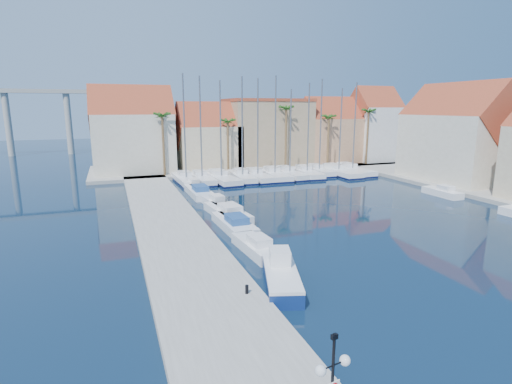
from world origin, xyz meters
TOP-DOWN VIEW (x-y plane):
  - ground at (0.00, 0.00)m, footprint 260.00×260.00m
  - quay_west at (-9.00, 13.50)m, footprint 6.00×77.00m
  - shore_north at (10.00, 48.00)m, footprint 54.00×16.00m
  - shore_east at (32.00, 15.00)m, footprint 12.00×60.00m
  - lamp_post at (-7.79, -9.87)m, footprint 1.25×0.51m
  - bollard at (-6.94, 0.53)m, footprint 0.19×0.19m
  - fishing_boat at (-4.35, 1.72)m, footprint 3.53×6.02m
  - motorboat_west_0 at (-3.81, 7.52)m, footprint 2.20×5.71m
  - motorboat_west_1 at (-3.64, 13.66)m, footprint 2.44×6.95m
  - motorboat_west_2 at (-3.10, 17.68)m, footprint 3.12×7.62m
  - motorboat_west_3 at (-3.17, 22.10)m, footprint 2.17×5.28m
  - motorboat_west_4 at (-3.68, 28.18)m, footprint 2.39×7.18m
  - motorboat_west_5 at (-3.48, 32.74)m, footprint 1.90×5.12m
  - motorboat_east_1 at (24.00, 17.83)m, footprint 1.66×5.16m
  - sailboat_0 at (-3.82, 36.60)m, footprint 2.77×9.36m
  - sailboat_1 at (-1.56, 36.64)m, footprint 2.54×8.88m
  - sailboat_2 at (1.11, 36.33)m, footprint 3.78×11.02m
  - sailboat_3 at (4.38, 36.28)m, footprint 2.95×9.27m
  - sailboat_4 at (6.62, 36.09)m, footprint 2.83×9.43m
  - sailboat_5 at (9.52, 36.38)m, footprint 3.14×10.11m
  - sailboat_6 at (11.93, 36.39)m, footprint 3.15×9.64m
  - sailboat_7 at (14.84, 36.17)m, footprint 2.96×9.37m
  - sailboat_8 at (17.44, 37.04)m, footprint 2.25×8.10m
  - sailboat_9 at (20.14, 35.85)m, footprint 3.19×11.01m
  - sailboat_10 at (22.94, 36.21)m, footprint 3.00×10.65m
  - building_0 at (-10.00, 47.00)m, footprint 12.30×9.00m
  - building_1 at (2.00, 47.00)m, footprint 10.30×8.00m
  - building_2 at (13.00, 48.00)m, footprint 14.20×10.20m
  - building_3 at (25.00, 47.00)m, footprint 10.30×8.00m
  - building_4 at (34.00, 46.00)m, footprint 8.30×8.00m
  - building_6 at (32.00, 24.00)m, footprint 9.00×14.30m
  - palm_0 at (-6.00, 42.00)m, footprint 2.60×2.60m
  - palm_1 at (4.00, 42.00)m, footprint 2.60×2.60m
  - palm_2 at (14.00, 42.00)m, footprint 2.60×2.60m
  - palm_3 at (22.00, 42.00)m, footprint 2.60×2.60m
  - palm_4 at (30.00, 42.00)m, footprint 2.60×2.60m

SIDE VIEW (x-z plane):
  - ground at x=0.00m, z-range 0.00..0.00m
  - quay_west at x=-9.00m, z-range 0.00..0.50m
  - shore_north at x=10.00m, z-range 0.00..0.50m
  - shore_east at x=32.00m, z-range 0.00..0.50m
  - motorboat_west_0 at x=-3.81m, z-range -0.19..1.21m
  - motorboat_west_2 at x=-3.10m, z-range -0.19..1.21m
  - motorboat_east_1 at x=24.00m, z-range -0.19..1.21m
  - motorboat_west_1 at x=-3.64m, z-range -0.19..1.21m
  - motorboat_west_3 at x=-3.17m, z-range -0.19..1.21m
  - motorboat_west_4 at x=-3.68m, z-range -0.19..1.21m
  - motorboat_west_5 at x=-3.48m, z-range -0.19..1.21m
  - sailboat_9 at x=20.14m, z-range -6.12..7.29m
  - sailboat_2 at x=1.11m, z-range -6.50..7.69m
  - sailboat_10 at x=22.94m, z-range -6.58..7.77m
  - sailboat_6 at x=11.93m, z-range -5.97..7.17m
  - sailboat_5 at x=9.52m, z-range -6.87..8.11m
  - sailboat_7 at x=14.84m, z-range -6.42..7.66m
  - sailboat_4 at x=6.62m, z-range -6.65..7.91m
  - sailboat_3 at x=4.38m, z-range -6.75..8.02m
  - sailboat_0 at x=-3.82m, z-range -6.86..8.13m
  - sailboat_1 at x=-1.56m, z-range -6.72..8.01m
  - fishing_boat at x=-4.35m, z-range -0.34..1.67m
  - sailboat_8 at x=17.44m, z-range -6.72..8.07m
  - bollard at x=-6.94m, z-range 0.50..0.99m
  - lamp_post at x=-7.79m, z-range 1.08..4.81m
  - building_1 at x=2.00m, z-range -0.20..10.80m
  - building_3 at x=25.00m, z-range -0.14..11.86m
  - building_2 at x=13.00m, z-range 0.51..12.01m
  - building_6 at x=32.00m, z-range -0.23..13.27m
  - building_0 at x=-10.00m, z-range -0.23..13.27m
  - building_4 at x=34.00m, z-range -0.03..13.97m
  - palm_1 at x=4.00m, z-range 3.56..12.71m
  - palm_3 at x=22.00m, z-range 3.78..13.43m
  - palm_0 at x=-6.00m, z-range 4.00..14.15m
  - palm_4 at x=30.00m, z-range 4.22..14.87m
  - palm_2 at x=14.00m, z-range 4.44..15.59m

